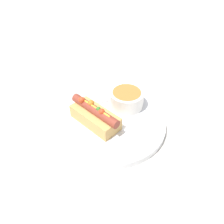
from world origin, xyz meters
The scene contains 5 objects.
ground_plane centered at (0.00, 0.00, 0.00)m, with size 4.00×4.00×0.00m, color #BCB7AD.
dinner_plate centered at (0.00, 0.00, 0.01)m, with size 0.30×0.30×0.02m.
hot_dog centered at (-0.01, -0.05, 0.04)m, with size 0.16×0.11×0.07m.
soup_bowl centered at (-0.04, 0.07, 0.05)m, with size 0.10×0.10×0.05m.
spoon centered at (-0.08, 0.04, 0.02)m, with size 0.04×0.17×0.01m.
Camera 1 is at (0.40, -0.20, 0.44)m, focal length 35.00 mm.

